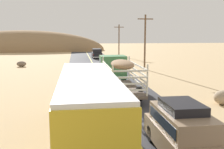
# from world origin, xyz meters

# --- Properties ---
(ground_plane) EXTENTS (240.00, 240.00, 0.00)m
(ground_plane) POSITION_xyz_m (0.00, 0.00, 0.00)
(ground_plane) COLOR tan
(road_surface) EXTENTS (8.00, 120.00, 0.02)m
(road_surface) POSITION_xyz_m (0.00, 0.00, 0.01)
(road_surface) COLOR #2D2D33
(road_surface) RESTS_ON ground
(road_centre_line) EXTENTS (0.16, 117.60, 0.00)m
(road_centre_line) POSITION_xyz_m (0.00, 0.00, 0.02)
(road_centre_line) COLOR #D8CC4C
(road_centre_line) RESTS_ON road_surface
(suv_near) EXTENTS (1.90, 4.62, 2.29)m
(suv_near) POSITION_xyz_m (1.49, -3.95, 1.15)
(suv_near) COLOR #8C7259
(suv_near) RESTS_ON road_surface
(livestock_truck) EXTENTS (2.53, 9.70, 3.02)m
(livestock_truck) POSITION_xyz_m (0.79, 9.59, 1.79)
(livestock_truck) COLOR #3F7F4C
(livestock_truck) RESTS_ON road_surface
(bus) EXTENTS (2.54, 10.00, 3.21)m
(bus) POSITION_xyz_m (-2.28, -2.18, 1.75)
(bus) COLOR gold
(bus) RESTS_ON road_surface
(car_far) EXTENTS (1.90, 4.62, 1.93)m
(car_far) POSITION_xyz_m (1.47, 40.61, 1.09)
(car_far) COLOR black
(car_far) RESTS_ON road_surface
(power_pole_mid) EXTENTS (2.20, 0.24, 7.67)m
(power_pole_mid) POSITION_xyz_m (6.87, 22.51, 4.12)
(power_pole_mid) COLOR brown
(power_pole_mid) RESTS_ON ground
(power_pole_far) EXTENTS (2.20, 0.24, 7.06)m
(power_pole_far) POSITION_xyz_m (6.87, 45.29, 3.81)
(power_pole_far) COLOR brown
(power_pole_far) RESTS_ON ground
(boulder_near_shoulder) EXTENTS (1.44, 1.08, 0.83)m
(boulder_near_shoulder) POSITION_xyz_m (-11.20, 28.18, 0.41)
(boulder_near_shoulder) COLOR #756656
(boulder_near_shoulder) RESTS_ON ground
(boulder_far_horizon) EXTENTS (1.37, 1.33, 1.04)m
(boulder_far_horizon) POSITION_xyz_m (7.69, 3.32, 0.52)
(boulder_far_horizon) COLOR gray
(boulder_far_horizon) RESTS_ON ground
(distant_hill) EXTENTS (47.94, 16.22, 11.95)m
(distant_hill) POSITION_xyz_m (-18.24, 66.45, 0.00)
(distant_hill) COLOR #8D6E4C
(distant_hill) RESTS_ON ground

